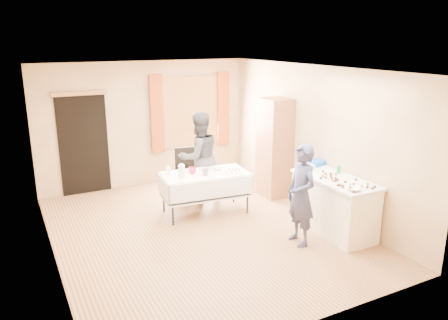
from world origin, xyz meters
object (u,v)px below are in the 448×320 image
woman (199,157)px  girl (301,195)px  counter (334,205)px  party_table (205,189)px  cabinet (274,148)px  chair (187,182)px

woman → girl: bearing=99.2°
counter → party_table: bearing=132.2°
cabinet → woman: (-1.44, 0.41, -0.10)m
chair → woman: woman is taller
girl → cabinet: bearing=159.8°
cabinet → chair: cabinet is taller
chair → woman: bearing=-57.4°
cabinet → girl: size_ratio=1.24×
woman → counter: bearing=115.3°
cabinet → chair: (-1.57, 0.71, -0.68)m
counter → woman: bearing=120.2°
chair → girl: bearing=-65.8°
party_table → girl: (0.77, -1.75, 0.33)m
counter → party_table: 2.24m
cabinet → girl: bearing=-112.9°
counter → chair: size_ratio=1.51×
counter → party_table: counter is taller
party_table → girl: bearing=-60.6°
counter → girl: 0.81m
girl → party_table: bearing=-153.6°
counter → woman: size_ratio=0.85×
counter → girl: (-0.73, -0.09, 0.33)m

